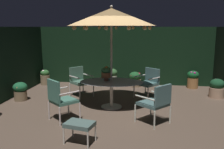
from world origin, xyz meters
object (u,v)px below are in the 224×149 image
object	(u,v)px
patio_chair_north	(60,97)
ottoman_footrest	(80,125)
patio_umbrella	(111,17)
patio_dining_table	(111,86)
potted_plant_back_left	(193,79)
patio_chair_northeast	(156,101)
potted_plant_back_center	(112,77)
potted_plant_back_right	(20,91)
potted_plant_left_near	(135,79)
patio_chair_east	(149,81)
potted_plant_front_corner	(45,77)
centerpiece_planter	(106,73)
patio_chair_southeast	(80,79)
potted_plant_right_near	(217,88)

from	to	relation	value
patio_chair_north	ottoman_footrest	size ratio (longest dim) A/B	1.66
patio_umbrella	ottoman_footrest	distance (m)	3.11
patio_dining_table	potted_plant_back_left	bearing A→B (deg)	44.77
patio_chair_north	ottoman_footrest	distance (m)	1.32
patio_dining_table	patio_chair_northeast	world-z (taller)	patio_chair_northeast
patio_dining_table	potted_plant_back_center	distance (m)	2.71
patio_dining_table	patio_chair_north	xyz separation A→B (m)	(-1.07, -1.19, -0.03)
potted_plant_back_right	potted_plant_left_near	size ratio (longest dim) A/B	1.02
patio_umbrella	potted_plant_back_center	bearing A→B (deg)	97.64
patio_chair_north	patio_chair_east	world-z (taller)	patio_chair_north
potted_plant_front_corner	potted_plant_back_right	distance (m)	2.14
centerpiece_planter	potted_plant_left_near	size ratio (longest dim) A/B	0.73
patio_chair_southeast	potted_plant_right_near	bearing A→B (deg)	5.39
centerpiece_planter	ottoman_footrest	xyz separation A→B (m)	(-0.16, -2.29, -0.62)
centerpiece_planter	potted_plant_front_corner	xyz separation A→B (m)	(-2.82, 2.40, -0.69)
potted_plant_left_near	ottoman_footrest	bearing A→B (deg)	-99.79
patio_chair_southeast	patio_chair_northeast	bearing A→B (deg)	-41.51
patio_chair_east	patio_chair_southeast	xyz separation A→B (m)	(-2.24, -0.15, 0.00)
patio_dining_table	patio_chair_east	world-z (taller)	patio_chair_east
potted_plant_left_near	potted_plant_back_left	bearing A→B (deg)	0.06
ottoman_footrest	potted_plant_back_left	world-z (taller)	potted_plant_back_left
patio_chair_east	potted_plant_back_left	bearing A→B (deg)	41.55
potted_plant_right_near	potted_plant_back_right	xyz separation A→B (m)	(-6.09, -1.16, 0.00)
potted_plant_back_center	potted_plant_back_right	bearing A→B (deg)	-136.81
patio_umbrella	patio_chair_northeast	xyz separation A→B (m)	(1.20, -1.06, -1.93)
patio_chair_north	patio_chair_southeast	distance (m)	2.25
centerpiece_planter	potted_plant_front_corner	size ratio (longest dim) A/B	0.69
patio_chair_north	potted_plant_front_corner	size ratio (longest dim) A/B	1.72
centerpiece_planter	patio_chair_northeast	xyz separation A→B (m)	(1.35, -1.11, -0.44)
patio_chair_east	patio_chair_northeast	bearing A→B (deg)	-86.11
potted_plant_back_center	potted_plant_back_left	xyz separation A→B (m)	(3.03, -0.03, -0.00)
patio_dining_table	patio_chair_north	world-z (taller)	patio_chair_north
ottoman_footrest	patio_chair_east	bearing A→B (deg)	68.62
ottoman_footrest	potted_plant_back_right	size ratio (longest dim) A/B	1.09
centerpiece_planter	patio_chair_southeast	distance (m)	1.52
patio_umbrella	patio_dining_table	bearing A→B (deg)	-160.33
patio_chair_northeast	patio_chair_southeast	xyz separation A→B (m)	(-2.39, 2.12, -0.00)
patio_chair_southeast	ottoman_footrest	size ratio (longest dim) A/B	1.53
patio_chair_northeast	patio_chair_east	size ratio (longest dim) A/B	1.03
potted_plant_right_near	potted_plant_back_center	xyz separation A→B (m)	(-3.57, 1.20, 0.05)
patio_chair_north	ottoman_footrest	xyz separation A→B (m)	(0.76, -1.06, -0.23)
patio_chair_east	patio_umbrella	bearing A→B (deg)	-130.83
patio_chair_east	potted_plant_back_right	xyz separation A→B (m)	(-3.92, -0.90, -0.24)
potted_plant_back_right	patio_chair_southeast	bearing A→B (deg)	24.00
centerpiece_planter	patio_chair_north	size ratio (longest dim) A/B	0.40
potted_plant_back_right	centerpiece_planter	bearing A→B (deg)	-5.51
potted_plant_back_left	potted_plant_left_near	world-z (taller)	potted_plant_back_left
patio_chair_north	ottoman_footrest	world-z (taller)	patio_chair_north
patio_chair_north	ottoman_footrest	bearing A→B (deg)	-54.32
patio_chair_southeast	patio_chair_north	bearing A→B (deg)	-86.74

